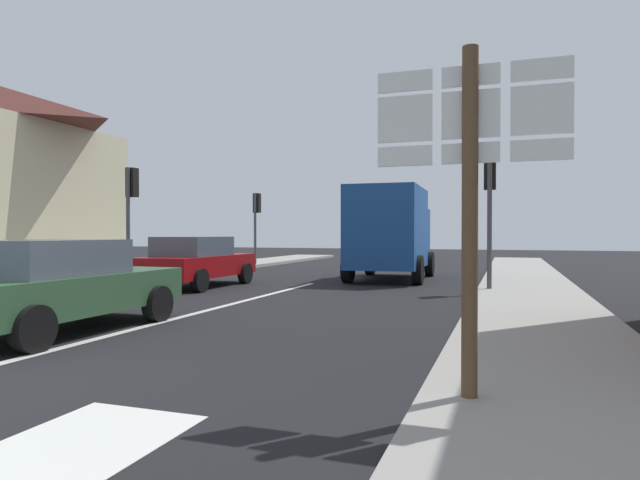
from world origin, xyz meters
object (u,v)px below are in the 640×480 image
delivery_truck (391,231)px  traffic_light_near_left (131,198)px  traffic_light_far_left (256,212)px  sedan_far (196,261)px  sedan_near (56,285)px  route_sign_post (470,184)px  traffic_light_near_right (490,191)px

delivery_truck → traffic_light_near_left: 8.42m
delivery_truck → traffic_light_far_left: bearing=146.1°
sedan_far → traffic_light_far_left: 9.66m
sedan_near → traffic_light_near_left: size_ratio=1.17×
sedan_near → traffic_light_far_left: bearing=104.9°
route_sign_post → traffic_light_near_right: (-0.14, 9.96, 0.67)m
traffic_light_far_left → route_sign_post: bearing=-59.3°
delivery_truck → route_sign_post: (3.43, -13.19, 0.35)m
sedan_near → route_sign_post: route_sign_post is taller
sedan_far → delivery_truck: bearing=41.1°
sedan_far → traffic_light_near_left: (-2.47, 0.23, 1.90)m
sedan_far → traffic_light_near_right: traffic_light_near_right is taller
sedan_far → traffic_light_near_right: (8.15, 1.02, 1.91)m
delivery_truck → traffic_light_near_left: (-7.33, -4.02, 1.01)m
route_sign_post → traffic_light_near_right: size_ratio=0.89×
route_sign_post → traffic_light_near_right: bearing=90.8°
sedan_near → route_sign_post: bearing=-16.0°
sedan_near → traffic_light_near_left: 8.72m
traffic_light_near_right → traffic_light_near_left: 10.65m
sedan_far → traffic_light_near_right: 8.44m
sedan_far → traffic_light_near_left: size_ratio=1.17×
delivery_truck → route_sign_post: size_ratio=1.58×
traffic_light_far_left → traffic_light_near_left: bearing=-90.0°
traffic_light_far_left → traffic_light_near_right: (10.62, -8.15, 0.14)m
sedan_far → route_sign_post: bearing=-47.2°
traffic_light_near_right → delivery_truck: bearing=135.5°
sedan_near → traffic_light_near_left: traffic_light_near_left is taller
traffic_light_near_left → route_sign_post: bearing=-40.5°
traffic_light_far_left → traffic_light_near_left: (-0.00, -8.94, 0.13)m
traffic_light_near_right → traffic_light_near_left: size_ratio=1.00×
sedan_near → delivery_truck: size_ratio=0.83×
sedan_far → route_sign_post: (8.29, -8.95, 1.24)m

